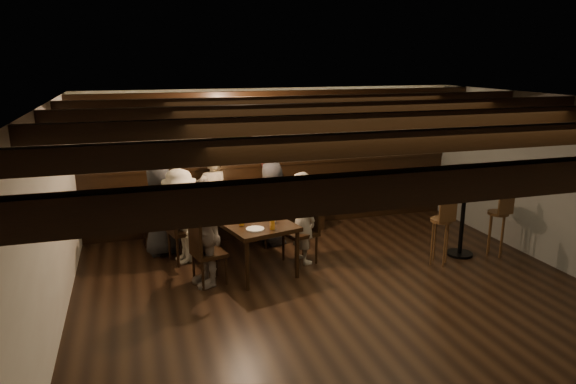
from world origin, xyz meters
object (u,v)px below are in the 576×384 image
object	(u,v)px
person_bench_right	(267,197)
person_left_near	(181,216)
person_right_near	(272,203)
dining_table	(242,218)
chair_right_near	(271,227)
person_right_far	(303,217)
chair_left_near	(184,241)
chair_right_far	(301,243)
bar_stool_right	(496,232)
high_top_table	(463,216)
person_bench_left	(161,209)
chair_left_far	(208,264)
person_left_far	(205,232)
person_bench_centre	(213,198)
bar_stool_left	(440,240)

from	to	relation	value
person_bench_right	person_left_near	size ratio (longest dim) A/B	0.92
person_right_near	dining_table	bearing A→B (deg)	120.96
chair_right_near	person_right_far	size ratio (longest dim) A/B	0.67
chair_left_near	chair_right_far	bearing A→B (deg)	58.00
bar_stool_right	high_top_table	bearing A→B (deg)	160.80
person_left_near	bar_stool_right	distance (m)	4.67
high_top_table	chair_right_near	bearing A→B (deg)	152.91
person_bench_left	person_bench_right	bearing A→B (deg)	-180.00
chair_right_far	person_bench_left	bearing A→B (deg)	50.19
chair_left_near	person_bench_right	world-z (taller)	person_bench_right
chair_left_far	person_left_far	xyz separation A→B (m)	(-0.03, -0.01, 0.44)
person_bench_centre	person_right_near	distance (m)	0.96
chair_left_far	bar_stool_left	bearing A→B (deg)	70.54
person_left_near	bar_stool_left	xyz separation A→B (m)	(3.52, -1.18, -0.33)
chair_left_far	person_bench_right	size ratio (longest dim) A/B	0.68
chair_left_far	chair_right_near	world-z (taller)	chair_right_near
person_left_near	bar_stool_left	size ratio (longest dim) A/B	1.44
chair_left_near	high_top_table	distance (m)	4.12
person_bench_left	bar_stool_left	xyz separation A→B (m)	(3.77, -1.58, -0.35)
chair_right_far	person_left_far	xyz separation A→B (m)	(-1.43, -0.36, 0.42)
person_bench_centre	person_right_far	distance (m)	1.68
chair_left_near	person_left_near	xyz separation A→B (m)	(-0.03, -0.01, 0.39)
chair_right_far	person_bench_right	xyz separation A→B (m)	(-0.15, 1.35, 0.35)
dining_table	chair_left_far	size ratio (longest dim) A/B	2.37
dining_table	high_top_table	world-z (taller)	high_top_table
person_bench_centre	person_right_far	bearing A→B (deg)	116.57
person_right_near	person_bench_centre	bearing A→B (deg)	51.34
person_right_near	chair_left_far	bearing A→B (deg)	121.50
chair_right_near	person_right_far	world-z (taller)	person_right_far
dining_table	chair_right_near	xyz separation A→B (m)	(0.59, 0.61, -0.38)
dining_table	high_top_table	bearing A→B (deg)	-26.71
person_bench_left	bar_stool_right	size ratio (longest dim) A/B	1.47
chair_left_near	chair_right_far	size ratio (longest dim) A/B	1.04
chair_left_far	chair_right_near	distance (m)	1.70
dining_table	person_right_far	world-z (taller)	person_right_far
person_left_near	person_right_far	distance (m)	1.75
chair_right_far	bar_stool_right	world-z (taller)	bar_stool_right
bar_stool_right	chair_right_far	bearing A→B (deg)	166.10
bar_stool_left	person_left_near	bearing A→B (deg)	162.19
chair_left_near	person_left_far	xyz separation A→B (m)	(0.19, -0.88, 0.41)
chair_right_far	bar_stool_right	bearing A→B (deg)	-115.99
person_right_near	bar_stool_right	bearing A→B (deg)	-129.96
chair_right_far	dining_table	bearing A→B (deg)	57.99
bar_stool_right	chair_left_far	bearing A→B (deg)	174.57
person_right_far	chair_right_far	bearing A→B (deg)	90.00
person_bench_left	person_left_far	distance (m)	1.36
person_bench_right	high_top_table	size ratio (longest dim) A/B	1.35
high_top_table	bar_stool_right	xyz separation A→B (m)	(0.50, -0.16, -0.26)
bar_stool_left	chair_right_near	bearing A→B (deg)	144.48
person_left_near	chair_left_far	bearing A→B (deg)	2.01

